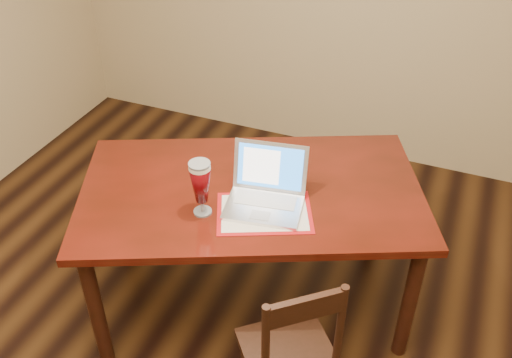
% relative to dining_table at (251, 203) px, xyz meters
% --- Properties ---
extents(room_shell, '(4.51, 5.01, 2.71)m').
position_rel_dining_table_xyz_m(room_shell, '(0.08, -0.74, 1.05)').
color(room_shell, tan).
rests_on(room_shell, ground).
extents(dining_table, '(1.94, 1.57, 1.08)m').
position_rel_dining_table_xyz_m(dining_table, '(0.00, 0.00, 0.00)').
color(dining_table, '#53120B').
rests_on(dining_table, ground).
extents(dining_chair, '(0.54, 0.54, 0.92)m').
position_rel_dining_table_xyz_m(dining_chair, '(0.43, -0.58, -0.28)').
color(dining_chair, black).
rests_on(dining_chair, ground).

